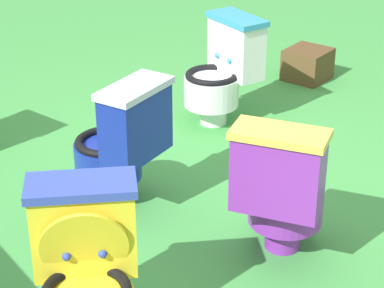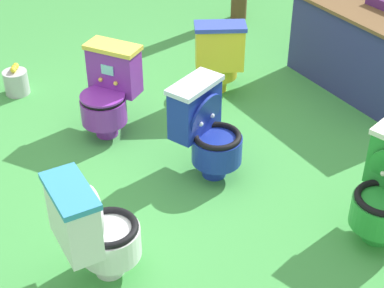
% 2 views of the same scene
% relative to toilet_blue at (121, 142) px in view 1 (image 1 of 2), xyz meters
% --- Properties ---
extents(ground, '(14.00, 14.00, 0.00)m').
position_rel_toilet_blue_xyz_m(ground, '(-0.21, -0.30, -0.37)').
color(ground, '#429947').
extents(toilet_blue, '(0.63, 0.59, 0.73)m').
position_rel_toilet_blue_xyz_m(toilet_blue, '(0.00, 0.00, 0.00)').
color(toilet_blue, '#192D9E').
rests_on(toilet_blue, ground).
extents(toilet_purple, '(0.62, 0.64, 0.73)m').
position_rel_toilet_blue_xyz_m(toilet_purple, '(-0.83, -0.48, -0.00)').
color(toilet_purple, purple).
rests_on(toilet_purple, ground).
extents(toilet_yellow, '(0.61, 0.55, 0.73)m').
position_rel_toilet_blue_xyz_m(toilet_yellow, '(-1.01, 0.59, 0.00)').
color(toilet_yellow, yellow).
rests_on(toilet_yellow, ground).
extents(toilet_white, '(0.45, 0.52, 0.73)m').
position_rel_toilet_blue_xyz_m(toilet_white, '(0.69, -1.05, 0.00)').
color(toilet_white, white).
rests_on(toilet_white, ground).
extents(small_crate, '(0.41, 0.42, 0.24)m').
position_rel_toilet_blue_xyz_m(small_crate, '(1.05, -2.05, -0.25)').
color(small_crate, brown).
rests_on(small_crate, ground).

